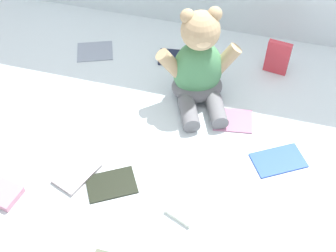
{
  "coord_description": "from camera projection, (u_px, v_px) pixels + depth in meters",
  "views": [
    {
      "loc": [
        0.21,
        -0.84,
        0.95
      ],
      "look_at": [
        0.01,
        -0.1,
        0.1
      ],
      "focal_mm": 48.34,
      "sensor_mm": 36.0,
      "label": 1
    }
  ],
  "objects": [
    {
      "name": "book_case_4",
      "position": [
        77.0,
        174.0,
        1.16
      ],
      "size": [
        0.11,
        0.13,
        0.01
      ],
      "primitive_type": "cube",
      "rotation": [
        0.0,
        0.0,
        2.79
      ],
      "color": "#9E9495",
      "rests_on": "ground_plane"
    },
    {
      "name": "book_case_8",
      "position": [
        278.0,
        58.0,
        1.4
      ],
      "size": [
        0.08,
        0.03,
        0.11
      ],
      "primitive_type": "cube",
      "rotation": [
        -0.04,
        0.0,
        -0.15
      ],
      "color": "#D53844",
      "rests_on": "ground_plane"
    },
    {
      "name": "teddy_bear",
      "position": [
        198.0,
        68.0,
        1.28
      ],
      "size": [
        0.24,
        0.25,
        0.29
      ],
      "rotation": [
        0.0,
        0.0,
        0.4
      ],
      "color": "#4C8C59",
      "rests_on": "ground_plane"
    },
    {
      "name": "book_case_1",
      "position": [
        95.0,
        51.0,
        1.5
      ],
      "size": [
        0.14,
        0.13,
        0.01
      ],
      "primitive_type": "cube",
      "rotation": [
        0.0,
        0.0,
        1.95
      ],
      "color": "#8A95A8",
      "rests_on": "ground_plane"
    },
    {
      "name": "book_case_9",
      "position": [
        233.0,
        120.0,
        1.29
      ],
      "size": [
        0.12,
        0.1,
        0.01
      ],
      "primitive_type": "cube",
      "rotation": [
        0.0,
        0.0,
        4.86
      ],
      "color": "#A66788",
      "rests_on": "ground_plane"
    },
    {
      "name": "book_case_3",
      "position": [
        179.0,
        58.0,
        1.47
      ],
      "size": [
        0.14,
        0.09,
        0.01
      ],
      "primitive_type": "cube",
      "rotation": [
        0.0,
        0.0,
        4.87
      ],
      "color": "#171C32",
      "rests_on": "ground_plane"
    },
    {
      "name": "book_case_10",
      "position": [
        111.0,
        184.0,
        1.14
      ],
      "size": [
        0.15,
        0.14,
        0.01
      ],
      "primitive_type": "cube",
      "rotation": [
        0.0,
        0.0,
        2.11
      ],
      "color": "black",
      "rests_on": "ground_plane"
    },
    {
      "name": "book_case_2",
      "position": [
        279.0,
        160.0,
        1.2
      ],
      "size": [
        0.16,
        0.14,
        0.01
      ],
      "primitive_type": "cube",
      "rotation": [
        0.0,
        0.0,
        5.26
      ],
      "color": "#244AB1",
      "rests_on": "ground_plane"
    },
    {
      "name": "ground_plane",
      "position": [
        174.0,
        124.0,
        1.29
      ],
      "size": [
        3.2,
        3.2,
        0.0
      ],
      "primitive_type": "plane",
      "color": "silver"
    },
    {
      "name": "book_case_7",
      "position": [
        193.0,
        200.0,
        1.11
      ],
      "size": [
        0.12,
        0.15,
        0.01
      ],
      "primitive_type": "cube",
      "rotation": [
        0.0,
        0.0,
        2.75
      ],
      "color": "white",
      "rests_on": "ground_plane"
    }
  ]
}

